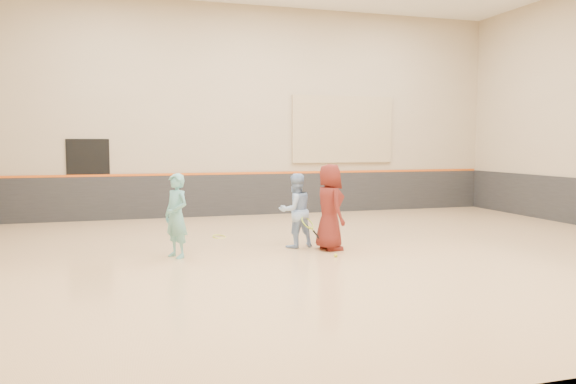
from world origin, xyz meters
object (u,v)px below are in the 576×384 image
object	(u,v)px
girl	(176,216)
instructor	(295,211)
young_man	(330,207)
spare_racket	(219,234)

from	to	relation	value
girl	instructor	distance (m)	2.40
girl	instructor	xyz separation A→B (m)	(2.38, 0.33, -0.03)
instructor	young_man	world-z (taller)	young_man
girl	spare_racket	distance (m)	2.34
instructor	spare_racket	distance (m)	2.15
spare_racket	young_man	bearing A→B (deg)	-48.00
girl	spare_racket	world-z (taller)	girl
girl	spare_racket	bearing A→B (deg)	119.93
instructor	girl	bearing A→B (deg)	-5.64
girl	young_man	size ratio (longest dim) A/B	0.91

